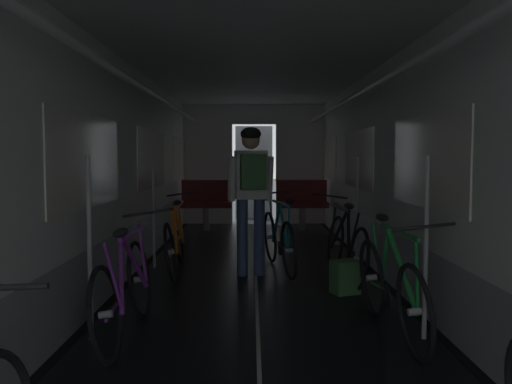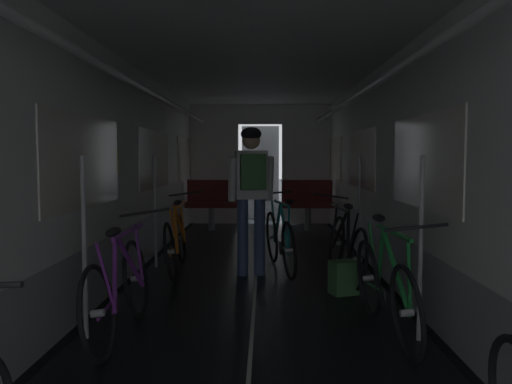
% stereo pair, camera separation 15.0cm
% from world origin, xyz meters
% --- Properties ---
extents(train_car_shell, '(3.14, 12.34, 2.57)m').
position_xyz_m(train_car_shell, '(-0.00, 3.60, 1.70)').
color(train_car_shell, black).
rests_on(train_car_shell, ground).
extents(bench_seat_far_left, '(0.98, 0.51, 0.95)m').
position_xyz_m(bench_seat_far_left, '(-0.90, 8.07, 0.57)').
color(bench_seat_far_left, gray).
rests_on(bench_seat_far_left, ground).
extents(bench_seat_far_right, '(0.98, 0.51, 0.95)m').
position_xyz_m(bench_seat_far_right, '(0.90, 8.07, 0.57)').
color(bench_seat_far_right, gray).
rests_on(bench_seat_far_right, ground).
extents(bicycle_orange, '(0.44, 1.69, 0.96)m').
position_xyz_m(bicycle_orange, '(-0.97, 4.44, 0.38)').
color(bicycle_orange, black).
rests_on(bicycle_orange, ground).
extents(bicycle_green, '(0.44, 1.69, 0.95)m').
position_xyz_m(bicycle_green, '(1.04, 2.21, 0.38)').
color(bicycle_green, black).
rests_on(bicycle_green, ground).
extents(bicycle_purple, '(0.44, 1.69, 0.96)m').
position_xyz_m(bicycle_purple, '(-1.02, 2.15, 0.38)').
color(bicycle_purple, black).
rests_on(bicycle_purple, ground).
extents(bicycle_black, '(0.46, 1.69, 0.96)m').
position_xyz_m(bicycle_black, '(1.01, 4.05, 0.38)').
color(bicycle_black, black).
rests_on(bicycle_black, ground).
extents(person_cyclist_aisle, '(0.55, 0.42, 1.73)m').
position_xyz_m(person_cyclist_aisle, '(-0.06, 4.25, 1.07)').
color(person_cyclist_aisle, '#384C75').
rests_on(person_cyclist_aisle, ground).
extents(bicycle_teal_in_aisle, '(0.46, 1.68, 0.95)m').
position_xyz_m(bicycle_teal_in_aisle, '(0.29, 4.52, 0.38)').
color(bicycle_teal_in_aisle, black).
rests_on(bicycle_teal_in_aisle, ground).
extents(backpack_on_floor, '(0.31, 0.28, 0.34)m').
position_xyz_m(backpack_on_floor, '(0.90, 3.44, 0.17)').
color(backpack_on_floor, '#3D703D').
rests_on(backpack_on_floor, ground).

